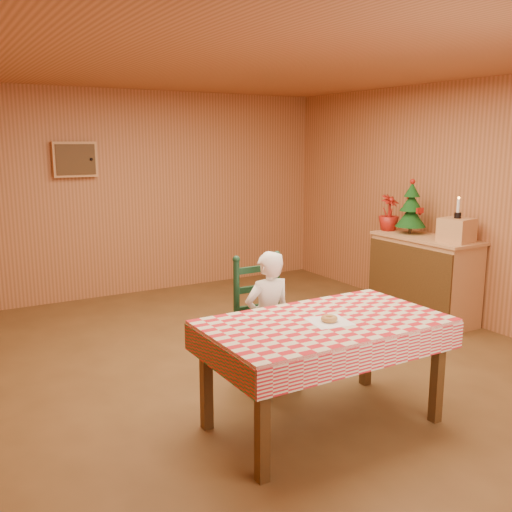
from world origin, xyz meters
The scene contains 13 objects.
ground centered at (0.00, 0.00, 0.00)m, with size 6.00×6.00×0.00m, color brown.
cabin_walls centered at (0.00, 0.53, 1.83)m, with size 5.10×6.05×2.65m.
dining_table centered at (-0.27, -1.16, 0.69)m, with size 1.66×0.96×0.77m.
ladder_chair centered at (-0.27, -0.38, 0.50)m, with size 0.44×0.40×1.08m.
seated_child centered at (-0.27, -0.43, 0.56)m, with size 0.41×0.27×1.12m, color white.
napkin centered at (-0.27, -1.21, 0.77)m, with size 0.26×0.26×0.00m, color white.
donut centered at (-0.27, -1.21, 0.79)m, with size 0.11×0.11×0.04m, color #B58341.
shelf_unit centered at (2.22, 0.26, 0.47)m, with size 0.54×1.24×0.93m.
crate centered at (2.23, -0.14, 1.06)m, with size 0.30×0.30×0.25m, color tan.
christmas_tree centered at (2.23, 0.51, 1.21)m, with size 0.34×0.34×0.62m.
flower_arrangement centered at (2.18, 0.81, 1.14)m, with size 0.24×0.24×0.42m, color maroon.
candle_set centered at (2.23, -0.14, 1.24)m, with size 0.07×0.07×0.22m.
storage_bin centered at (2.26, 0.21, 0.20)m, with size 0.40×0.40×0.40m, color black.
Camera 1 is at (-2.56, -4.11, 1.96)m, focal length 40.00 mm.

